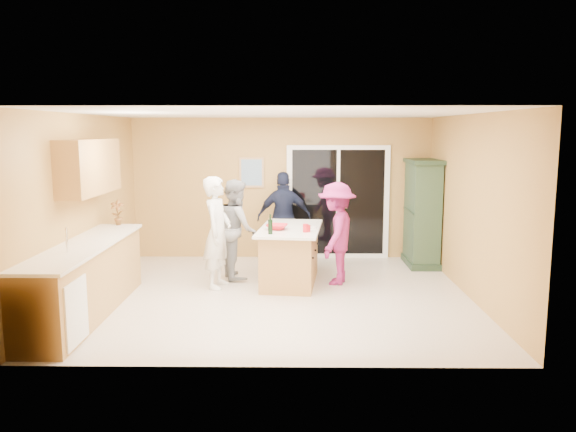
{
  "coord_description": "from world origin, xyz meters",
  "views": [
    {
      "loc": [
        0.24,
        -7.87,
        2.37
      ],
      "look_at": [
        0.15,
        0.1,
        1.15
      ],
      "focal_mm": 35.0,
      "sensor_mm": 36.0,
      "label": 1
    }
  ],
  "objects_px": {
    "green_hutch": "(422,214)",
    "woman_navy": "(284,218)",
    "woman_magenta": "(337,233)",
    "woman_grey": "(237,229)",
    "kitchen_island": "(290,257)",
    "woman_white": "(217,232)"
  },
  "relations": [
    {
      "from": "woman_grey",
      "to": "woman_magenta",
      "type": "height_order",
      "value": "woman_grey"
    },
    {
      "from": "kitchen_island",
      "to": "woman_magenta",
      "type": "height_order",
      "value": "woman_magenta"
    },
    {
      "from": "kitchen_island",
      "to": "green_hutch",
      "type": "relative_size",
      "value": 0.94
    },
    {
      "from": "green_hutch",
      "to": "woman_navy",
      "type": "height_order",
      "value": "green_hutch"
    },
    {
      "from": "kitchen_island",
      "to": "woman_navy",
      "type": "height_order",
      "value": "woman_navy"
    },
    {
      "from": "woman_white",
      "to": "kitchen_island",
      "type": "bearing_deg",
      "value": -66.09
    },
    {
      "from": "green_hutch",
      "to": "woman_navy",
      "type": "distance_m",
      "value": 2.44
    },
    {
      "from": "woman_navy",
      "to": "woman_magenta",
      "type": "distance_m",
      "value": 1.63
    },
    {
      "from": "woman_grey",
      "to": "woman_navy",
      "type": "xyz_separation_m",
      "value": [
        0.75,
        1.05,
        0.02
      ]
    },
    {
      "from": "woman_navy",
      "to": "woman_grey",
      "type": "bearing_deg",
      "value": 50.03
    },
    {
      "from": "green_hutch",
      "to": "woman_white",
      "type": "height_order",
      "value": "green_hutch"
    },
    {
      "from": "woman_white",
      "to": "woman_magenta",
      "type": "xyz_separation_m",
      "value": [
        1.81,
        0.24,
        -0.05
      ]
    },
    {
      "from": "green_hutch",
      "to": "woman_magenta",
      "type": "relative_size",
      "value": 1.18
    },
    {
      "from": "woman_grey",
      "to": "woman_navy",
      "type": "relative_size",
      "value": 0.97
    },
    {
      "from": "woman_white",
      "to": "woman_grey",
      "type": "bearing_deg",
      "value": -11.24
    },
    {
      "from": "green_hutch",
      "to": "woman_white",
      "type": "xyz_separation_m",
      "value": [
        -3.41,
        -1.47,
        -0.07
      ]
    },
    {
      "from": "woman_grey",
      "to": "woman_magenta",
      "type": "relative_size",
      "value": 1.01
    },
    {
      "from": "green_hutch",
      "to": "woman_white",
      "type": "relative_size",
      "value": 1.11
    },
    {
      "from": "woman_magenta",
      "to": "kitchen_island",
      "type": "bearing_deg",
      "value": -75.78
    },
    {
      "from": "green_hutch",
      "to": "woman_navy",
      "type": "relative_size",
      "value": 1.14
    },
    {
      "from": "green_hutch",
      "to": "woman_navy",
      "type": "bearing_deg",
      "value": 176.13
    },
    {
      "from": "woman_grey",
      "to": "green_hutch",
      "type": "bearing_deg",
      "value": -92.43
    }
  ]
}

